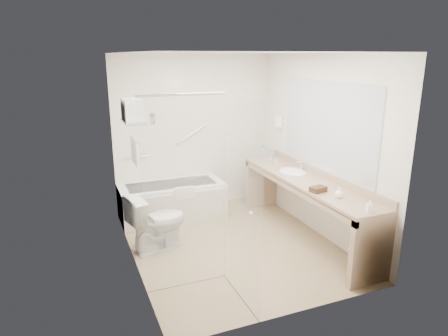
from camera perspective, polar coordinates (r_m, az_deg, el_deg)
name	(u,v)px	position (r m, az deg, el deg)	size (l,w,h in m)	color
floor	(232,245)	(5.50, 1.19, -10.87)	(3.20, 3.20, 0.00)	#A08563
ceiling	(233,53)	(4.92, 1.36, 16.15)	(2.60, 3.20, 0.10)	silver
wall_back	(194,133)	(6.53, -4.29, 4.99)	(2.60, 0.10, 2.50)	silver
wall_front	(302,194)	(3.71, 11.08, -3.69)	(2.60, 0.10, 2.50)	silver
wall_left	(129,165)	(4.72, -13.38, 0.39)	(0.10, 3.20, 2.50)	silver
wall_right	(319,147)	(5.69, 13.40, 2.99)	(0.10, 3.20, 2.50)	silver
bathtub	(172,201)	(6.33, -7.43, -4.63)	(1.60, 0.73, 0.59)	white
grab_bar_short	(137,157)	(6.34, -12.32, 1.56)	(0.03, 0.03, 0.40)	silver
grab_bar_long	(192,134)	(6.48, -4.61, 4.90)	(0.03, 0.03, 0.60)	silver
shower_enclosure	(212,198)	(4.07, -1.77, -4.37)	(0.96, 0.91, 2.11)	silver
towel_shelf	(133,117)	(4.98, -12.91, 7.13)	(0.24, 0.55, 0.81)	silver
vanity_counter	(306,194)	(5.59, 11.57, -3.64)	(0.55, 2.70, 0.95)	tan
sink	(293,173)	(5.87, 9.78, -0.76)	(0.40, 0.52, 0.14)	white
faucet	(302,165)	(5.91, 11.03, 0.41)	(0.03, 0.03, 0.14)	silver
mirror	(326,127)	(5.51, 14.41, 5.70)	(0.02, 2.00, 1.20)	silver
hairdryer_unit	(279,121)	(6.50, 7.81, 6.62)	(0.08, 0.10, 0.18)	white
toilet	(157,222)	(5.32, -9.51, -7.59)	(0.43, 0.77, 0.75)	white
amenity_basket	(318,189)	(5.05, 13.30, -2.97)	(0.19, 0.13, 0.06)	#4F2F1C
soap_bottle_a	(369,209)	(4.57, 20.02, -5.57)	(0.06, 0.13, 0.06)	white
soap_bottle_b	(339,194)	(4.89, 16.11, -3.56)	(0.10, 0.13, 0.10)	white
water_bottle_left	(277,163)	(5.91, 7.54, 0.73)	(0.07, 0.07, 0.21)	silver
water_bottle_mid	(269,158)	(6.19, 6.44, 1.42)	(0.06, 0.06, 0.21)	silver
water_bottle_right	(263,152)	(6.52, 5.57, 2.25)	(0.07, 0.07, 0.22)	silver
drinking_glass_near	(271,160)	(6.29, 6.72, 1.16)	(0.06, 0.06, 0.08)	silver
drinking_glass_far	(277,164)	(6.08, 7.54, 0.61)	(0.07, 0.07, 0.08)	silver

